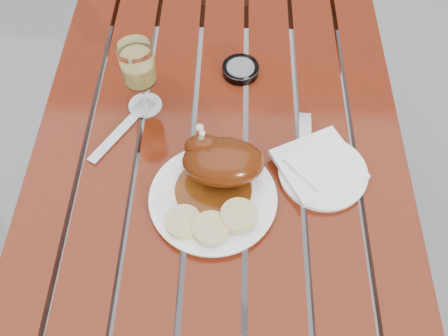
% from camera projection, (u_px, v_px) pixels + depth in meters
% --- Properties ---
extents(ground, '(60.00, 60.00, 0.00)m').
position_uv_depth(ground, '(221.00, 279.00, 1.69)').
color(ground, slate).
rests_on(ground, ground).
extents(table, '(0.80, 1.20, 0.75)m').
position_uv_depth(table, '(220.00, 229.00, 1.38)').
color(table, '#661B0C').
rests_on(table, ground).
extents(dinner_plate, '(0.32, 0.32, 0.02)m').
position_uv_depth(dinner_plate, '(213.00, 199.00, 0.99)').
color(dinner_plate, white).
rests_on(dinner_plate, table).
extents(roast_duck, '(0.18, 0.17, 0.12)m').
position_uv_depth(roast_duck, '(220.00, 162.00, 0.98)').
color(roast_duck, '#502409').
rests_on(roast_duck, dinner_plate).
extents(bread_dumplings, '(0.17, 0.10, 0.02)m').
position_uv_depth(bread_dumplings, '(211.00, 222.00, 0.94)').
color(bread_dumplings, '#CCBB7C').
rests_on(bread_dumplings, dinner_plate).
extents(wine_glass, '(0.09, 0.09, 0.18)m').
position_uv_depth(wine_glass, '(140.00, 78.00, 1.07)').
color(wine_glass, '#C7B95A').
rests_on(wine_glass, table).
extents(side_plate, '(0.19, 0.19, 0.01)m').
position_uv_depth(side_plate, '(322.00, 173.00, 1.03)').
color(side_plate, white).
rests_on(side_plate, table).
extents(napkin, '(0.20, 0.20, 0.01)m').
position_uv_depth(napkin, '(318.00, 165.00, 1.02)').
color(napkin, white).
rests_on(napkin, side_plate).
extents(ashtray, '(0.10, 0.10, 0.02)m').
position_uv_depth(ashtray, '(240.00, 70.00, 1.19)').
color(ashtray, '#B2B7BC').
rests_on(ashtray, table).
extents(fork, '(0.12, 0.17, 0.01)m').
position_uv_depth(fork, '(119.00, 133.00, 1.09)').
color(fork, gray).
rests_on(fork, table).
extents(knife, '(0.03, 0.20, 0.01)m').
position_uv_depth(knife, '(306.00, 163.00, 1.05)').
color(knife, gray).
rests_on(knife, table).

